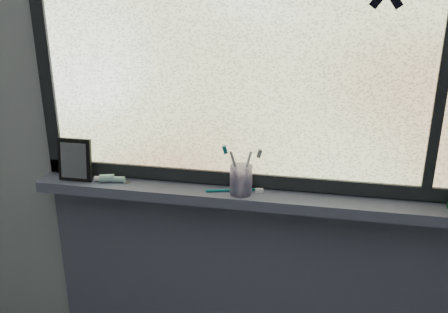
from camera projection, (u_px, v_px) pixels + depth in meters
wall_back at (255, 125)px, 1.78m from camera, size 3.00×0.01×2.50m
windowsill at (251, 197)px, 1.80m from camera, size 1.62×0.14×0.04m
sill_apron at (250, 304)px, 2.03m from camera, size 1.62×0.02×0.98m
window_pane at (256, 47)px, 1.66m from camera, size 1.50×0.01×1.00m
frame_bottom at (253, 179)px, 1.83m from camera, size 1.60×0.03×0.05m
frame_left at (43, 41)px, 1.80m from camera, size 0.05×0.03×1.10m
frame_mullion at (447, 52)px, 1.55m from camera, size 0.03×0.03×1.00m
vanity_mirror at (75, 160)px, 1.87m from camera, size 0.13×0.07×0.16m
toothpaste_tube at (111, 178)px, 1.87m from camera, size 0.17×0.07×0.03m
toothbrush_cup at (241, 180)px, 1.76m from camera, size 0.09×0.09×0.11m
toothbrush_lying at (231, 189)px, 1.80m from camera, size 0.22×0.08×0.01m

